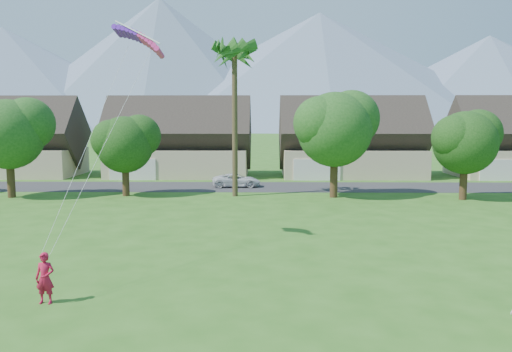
{
  "coord_description": "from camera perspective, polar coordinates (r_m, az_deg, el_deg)",
  "views": [
    {
      "loc": [
        0.34,
        -11.97,
        6.34
      ],
      "look_at": [
        0.0,
        10.0,
        3.8
      ],
      "focal_mm": 35.0,
      "sensor_mm": 36.0,
      "label": 1
    }
  ],
  "objects": [
    {
      "name": "street",
      "position": [
        46.4,
        0.46,
        -1.25
      ],
      "size": [
        90.0,
        7.0,
        0.01
      ],
      "primitive_type": "cube",
      "color": "#2D2D30",
      "rests_on": "ground"
    },
    {
      "name": "kite_flyer",
      "position": [
        18.88,
        -22.97,
        -10.7
      ],
      "size": [
        0.67,
        0.45,
        1.79
      ],
      "primitive_type": "imported",
      "rotation": [
        0.0,
        0.0,
        -0.03
      ],
      "color": "#B61436",
      "rests_on": "ground"
    },
    {
      "name": "parked_car",
      "position": [
        46.39,
        -2.25,
        -0.49
      ],
      "size": [
        4.57,
        2.3,
        1.24
      ],
      "primitive_type": "imported",
      "rotation": [
        0.0,
        0.0,
        1.62
      ],
      "color": "silver",
      "rests_on": "ground"
    },
    {
      "name": "mountain_ridge",
      "position": [
        273.1,
        3.05,
        11.36
      ],
      "size": [
        540.0,
        240.0,
        70.0
      ],
      "color": "slate",
      "rests_on": "ground"
    },
    {
      "name": "houses_row",
      "position": [
        55.04,
        1.05,
        3.58
      ],
      "size": [
        72.75,
        8.19,
        8.86
      ],
      "color": "beige",
      "rests_on": "ground"
    },
    {
      "name": "tree_row",
      "position": [
        39.94,
        -1.25,
        4.51
      ],
      "size": [
        62.27,
        6.67,
        8.45
      ],
      "color": "#47301C",
      "rests_on": "ground"
    },
    {
      "name": "fan_palm",
      "position": [
        40.9,
        -2.48,
        14.26
      ],
      "size": [
        3.0,
        3.0,
        13.8
      ],
      "color": "#4C3D26",
      "rests_on": "ground"
    },
    {
      "name": "parafoil_kite",
      "position": [
        25.57,
        -13.06,
        15.15
      ],
      "size": [
        2.77,
        1.24,
        0.5
      ],
      "rotation": [
        0.0,
        0.0,
        -0.2
      ],
      "color": "#621AC6",
      "rests_on": "ground"
    }
  ]
}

